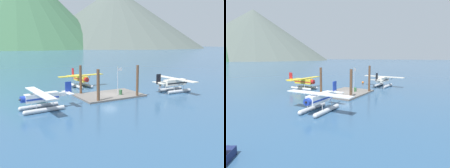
% 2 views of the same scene
% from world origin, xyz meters
% --- Properties ---
extents(ground_plane, '(1200.00, 1200.00, 0.00)m').
position_xyz_m(ground_plane, '(0.00, 0.00, 0.00)').
color(ground_plane, '#2D5175').
extents(dock_platform, '(11.64, 7.71, 0.30)m').
position_xyz_m(dock_platform, '(0.00, 0.00, 0.15)').
color(dock_platform, '#66605B').
rests_on(dock_platform, ground).
extents(piling_near_left, '(0.51, 0.51, 5.50)m').
position_xyz_m(piling_near_left, '(-4.01, -3.26, 2.75)').
color(piling_near_left, brown).
rests_on(piling_near_left, ground).
extents(piling_near_right, '(0.45, 0.45, 5.83)m').
position_xyz_m(piling_near_right, '(3.76, -3.52, 2.92)').
color(piling_near_right, brown).
rests_on(piling_near_right, ground).
extents(piling_far_left, '(0.46, 0.46, 5.61)m').
position_xyz_m(piling_far_left, '(-4.14, 3.55, 2.80)').
color(piling_far_left, brown).
rests_on(piling_far_left, ground).
extents(flagpole, '(0.95, 0.10, 5.15)m').
position_xyz_m(flagpole, '(1.20, -1.20, 3.56)').
color(flagpole, silver).
rests_on(flagpole, dock_platform).
extents(fuel_drum, '(0.62, 0.62, 0.88)m').
position_xyz_m(fuel_drum, '(1.72, -1.17, 0.74)').
color(fuel_drum, '#33663D').
rests_on(fuel_drum, dock_platform).
extents(mooring_buoy, '(0.66, 0.66, 0.66)m').
position_xyz_m(mooring_buoy, '(15.54, 3.44, 0.33)').
color(mooring_buoy, orange).
rests_on(mooring_buoy, ground).
extents(mountain_ridge_centre_peak, '(377.52, 377.52, 128.10)m').
position_xyz_m(mountain_ridge_centre_peak, '(263.55, 426.21, 64.05)').
color(mountain_ridge_centre_peak, '#4C5651').
rests_on(mountain_ridge_centre_peak, ground).
extents(mountain_ridge_east_peak, '(334.41, 334.41, 162.68)m').
position_xyz_m(mountain_ridge_east_peak, '(65.90, 451.17, 81.34)').
color(mountain_ridge_east_peak, '#386042').
rests_on(mountain_ridge_east_peak, ground).
extents(seaplane_cream_stbd_aft, '(7.98, 10.45, 3.84)m').
position_xyz_m(seaplane_cream_stbd_aft, '(13.22, -3.40, 1.58)').
color(seaplane_cream_stbd_aft, '#B7BABF').
rests_on(seaplane_cream_stbd_aft, ground).
extents(seaplane_yellow_bow_centre, '(10.46, 7.98, 3.84)m').
position_xyz_m(seaplane_yellow_bow_centre, '(-0.69, 11.36, 1.58)').
color(seaplane_yellow_bow_centre, '#B7BABF').
rests_on(seaplane_yellow_bow_centre, ground).
extents(seaplane_white_port_aft, '(7.98, 10.46, 3.84)m').
position_xyz_m(seaplane_white_port_aft, '(-13.26, -3.26, 1.58)').
color(seaplane_white_port_aft, '#B7BABF').
rests_on(seaplane_white_port_aft, ground).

